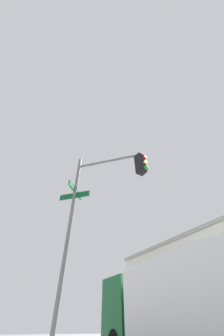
# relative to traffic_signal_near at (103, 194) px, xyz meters

# --- Properties ---
(traffic_signal_near) EXTENTS (2.37, 2.20, 6.19)m
(traffic_signal_near) POSITION_rel_traffic_signal_near_xyz_m (0.00, 0.00, 0.00)
(traffic_signal_near) COLOR slate
(traffic_signal_near) RESTS_ON ground_plane
(box_truck_second) EXTENTS (8.91, 2.67, 3.24)m
(box_truck_second) POSITION_rel_traffic_signal_near_xyz_m (-1.64, 4.69, -2.51)
(box_truck_second) COLOR #19592D
(box_truck_second) RESTS_ON ground_plane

